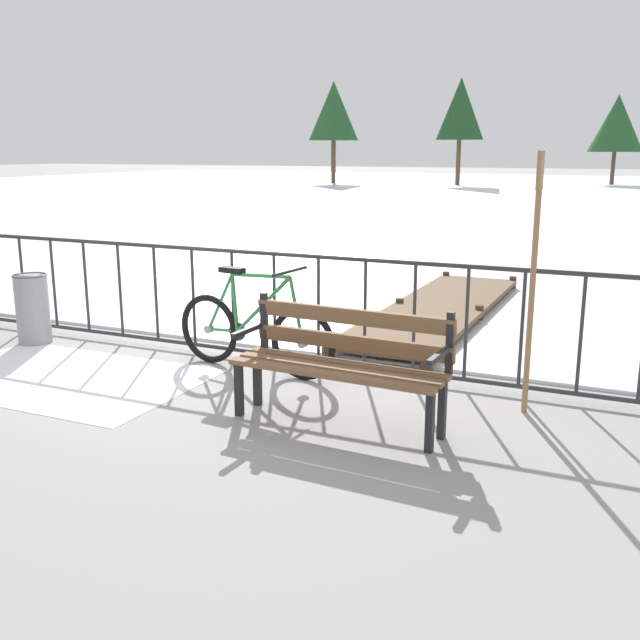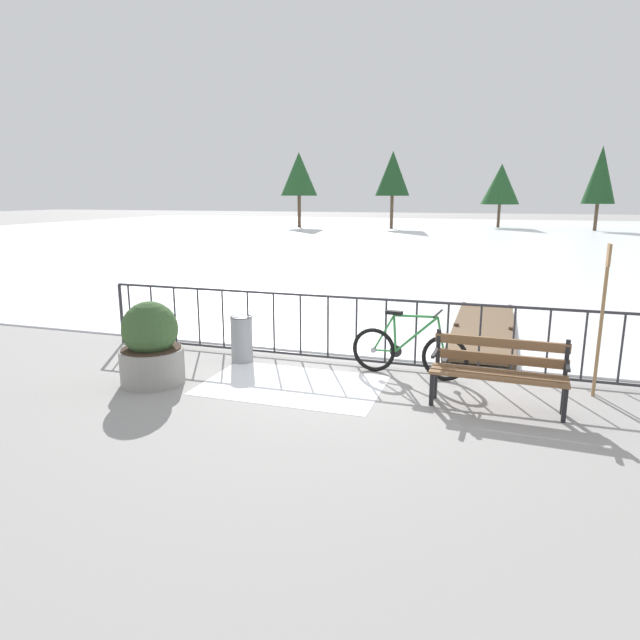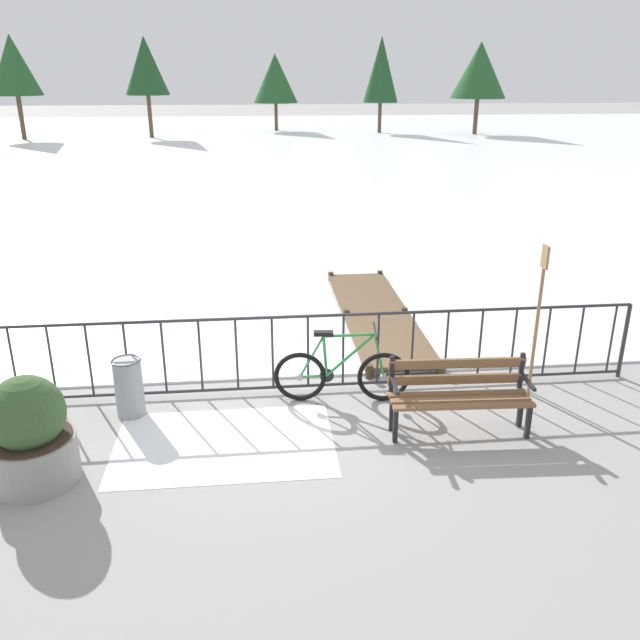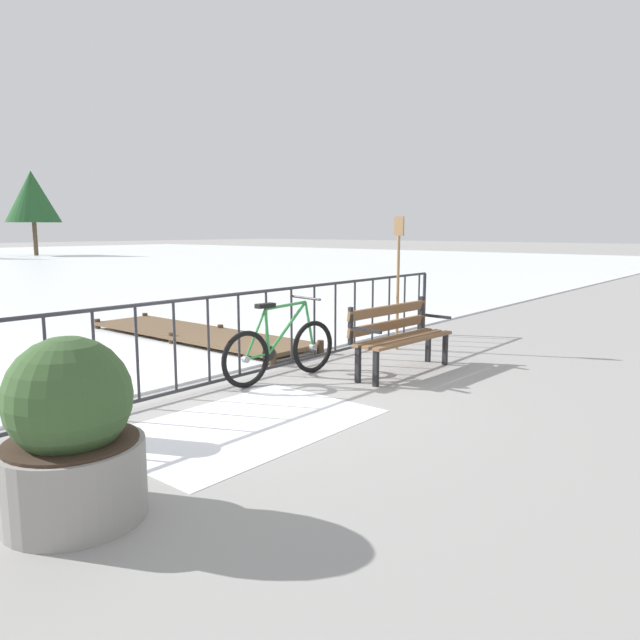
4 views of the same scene
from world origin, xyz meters
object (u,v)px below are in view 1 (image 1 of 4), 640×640
park_bench (342,356)px  oar_upright (534,267)px  bicycle_near_railing (254,332)px  trash_bin (33,308)px

park_bench → oar_upright: size_ratio=0.82×
bicycle_near_railing → trash_bin: 2.60m
bicycle_near_railing → trash_bin: (-2.60, -0.09, 0.00)m
bicycle_near_railing → oar_upright: size_ratio=0.86×
park_bench → oar_upright: 1.57m
park_bench → trash_bin: bearing=168.7°
trash_bin → oar_upright: size_ratio=0.37×
bicycle_near_railing → park_bench: bearing=-34.7°
bicycle_near_railing → park_bench: size_ratio=1.05×
bicycle_near_railing → park_bench: (1.24, -0.86, 0.14)m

